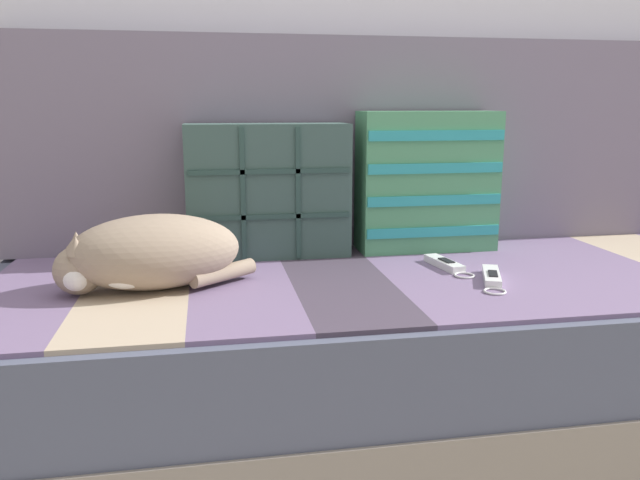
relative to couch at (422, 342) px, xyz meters
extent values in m
plane|color=#A89E8E|center=(0.00, -0.12, -0.19)|extent=(14.00, 14.00, 0.00)
cube|color=gray|center=(0.00, 0.00, -0.11)|extent=(2.18, 0.85, 0.16)
cube|color=#4C5166|center=(0.00, 0.00, 0.08)|extent=(2.13, 0.84, 0.21)
cube|color=slate|center=(-0.91, -0.02, 0.19)|extent=(0.23, 0.75, 0.01)
cube|color=tan|center=(-0.68, -0.02, 0.19)|extent=(0.23, 0.75, 0.01)
cube|color=slate|center=(-0.45, -0.02, 0.19)|extent=(0.23, 0.75, 0.01)
cube|color=#423847|center=(-0.23, -0.02, 0.19)|extent=(0.23, 0.75, 0.01)
cube|color=slate|center=(0.00, -0.02, 0.19)|extent=(0.23, 0.75, 0.01)
cube|color=slate|center=(0.23, -0.02, 0.19)|extent=(0.23, 0.75, 0.01)
cube|color=slate|center=(0.45, -0.02, 0.19)|extent=(0.23, 0.75, 0.01)
cube|color=slate|center=(0.00, 0.36, 0.48)|extent=(2.13, 0.14, 0.58)
cube|color=#38514C|center=(-0.36, 0.21, 0.37)|extent=(0.42, 0.13, 0.35)
cube|color=#28423D|center=(-0.36, 0.14, 0.31)|extent=(0.41, 0.01, 0.01)
cube|color=#28423D|center=(-0.43, 0.14, 0.37)|extent=(0.01, 0.01, 0.34)
cube|color=#28423D|center=(-0.36, 0.14, 0.42)|extent=(0.41, 0.01, 0.01)
cube|color=#28423D|center=(-0.29, 0.14, 0.37)|extent=(0.01, 0.01, 0.34)
cube|color=#4C9366|center=(0.08, 0.21, 0.38)|extent=(0.38, 0.13, 0.38)
cube|color=teal|center=(0.08, 0.14, 0.25)|extent=(0.37, 0.01, 0.03)
cube|color=teal|center=(0.08, 0.14, 0.34)|extent=(0.37, 0.01, 0.03)
cube|color=teal|center=(0.08, 0.14, 0.42)|extent=(0.37, 0.01, 0.03)
cube|color=teal|center=(0.08, 0.14, 0.51)|extent=(0.37, 0.01, 0.03)
ellipsoid|color=gray|center=(-0.64, -0.05, 0.27)|extent=(0.40, 0.27, 0.16)
sphere|color=gray|center=(-0.79, -0.08, 0.25)|extent=(0.10, 0.10, 0.10)
sphere|color=white|center=(-0.79, -0.11, 0.24)|extent=(0.06, 0.06, 0.06)
ellipsoid|color=white|center=(-0.69, -0.12, 0.25)|extent=(0.11, 0.05, 0.07)
cylinder|color=gray|center=(-0.49, -0.06, 0.22)|extent=(0.15, 0.13, 0.04)
cone|color=gray|center=(-0.79, -0.11, 0.30)|extent=(0.04, 0.04, 0.04)
cone|color=gray|center=(-0.80, -0.05, 0.30)|extent=(0.04, 0.04, 0.04)
cube|color=white|center=(0.05, 0.01, 0.20)|extent=(0.06, 0.15, 0.02)
cube|color=black|center=(0.06, 0.00, 0.21)|extent=(0.03, 0.05, 0.00)
cube|color=black|center=(0.04, 0.08, 0.20)|extent=(0.03, 0.01, 0.02)
torus|color=silver|center=(0.07, -0.08, 0.19)|extent=(0.06, 0.06, 0.01)
cube|color=white|center=(0.12, -0.13, 0.20)|extent=(0.09, 0.15, 0.02)
cube|color=black|center=(0.11, -0.14, 0.21)|extent=(0.04, 0.06, 0.00)
cube|color=black|center=(0.15, -0.06, 0.20)|extent=(0.03, 0.02, 0.02)
torus|color=silver|center=(0.08, -0.22, 0.19)|extent=(0.06, 0.06, 0.01)
camera|label=1|loc=(-0.52, -1.42, 0.59)|focal=35.00mm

